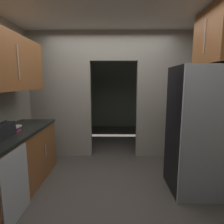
# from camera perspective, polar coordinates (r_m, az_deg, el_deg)

# --- Properties ---
(ground) EXTENTS (20.00, 20.00, 0.00)m
(ground) POSITION_cam_1_polar(r_m,az_deg,el_deg) (2.91, -1.02, -23.57)
(ground) COLOR #47423D
(kitchen_overhead_slab) EXTENTS (3.74, 6.83, 0.06)m
(kitchen_overhead_slab) POSITION_cam_1_polar(r_m,az_deg,el_deg) (3.06, -0.92, 28.97)
(kitchen_overhead_slab) COLOR silver
(kitchen_partition) EXTENTS (3.34, 0.12, 2.58)m
(kitchen_partition) POSITION_cam_1_polar(r_m,az_deg,el_deg) (3.87, -0.76, 6.17)
(kitchen_partition) COLOR #9E998C
(kitchen_partition) RESTS_ON ground
(adjoining_room_shell) EXTENTS (3.34, 2.75, 2.58)m
(adjoining_room_shell) POSITION_cam_1_polar(r_m,az_deg,el_deg) (5.74, -0.10, 6.31)
(adjoining_room_shell) COLOR gray
(adjoining_room_shell) RESTS_ON ground
(refrigerator) EXTENTS (0.73, 0.72, 1.79)m
(refrigerator) POSITION_cam_1_polar(r_m,az_deg,el_deg) (2.91, 24.99, -5.22)
(refrigerator) COLOR black
(refrigerator) RESTS_ON ground
(lower_cabinet_run) EXTENTS (0.64, 1.87, 0.89)m
(lower_cabinet_run) POSITION_cam_1_polar(r_m,az_deg,el_deg) (3.06, -28.06, -13.64)
(lower_cabinet_run) COLOR brown
(lower_cabinet_run) RESTS_ON ground
(dishwasher) EXTENTS (0.02, 0.56, 0.83)m
(dishwasher) POSITION_cam_1_polar(r_m,az_deg,el_deg) (2.52, -27.49, -19.39)
(dishwasher) COLOR #B7BABC
(dishwasher) RESTS_ON ground
(upper_cabinet_counterside) EXTENTS (0.36, 1.69, 0.75)m
(upper_cabinet_counterside) POSITION_cam_1_polar(r_m,az_deg,el_deg) (2.85, -30.20, 13.14)
(upper_cabinet_counterside) COLOR brown
(upper_cabinet_fridgeside) EXTENTS (0.36, 0.81, 0.74)m
(upper_cabinet_fridgeside) POSITION_cam_1_polar(r_m,az_deg,el_deg) (3.08, 29.85, 19.56)
(upper_cabinet_fridgeside) COLOR brown
(boombox) EXTENTS (0.18, 0.44, 0.20)m
(boombox) POSITION_cam_1_polar(r_m,az_deg,el_deg) (2.66, -31.28, -5.20)
(boombox) COLOR black
(boombox) RESTS_ON lower_cabinet_run
(book_stack) EXTENTS (0.14, 0.16, 0.09)m
(book_stack) POSITION_cam_1_polar(r_m,az_deg,el_deg) (2.91, -27.68, -4.65)
(book_stack) COLOR red
(book_stack) RESTS_ON lower_cabinet_run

